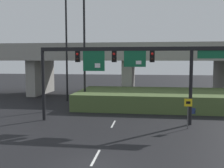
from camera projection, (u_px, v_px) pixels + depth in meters
ground_plane at (91, 167)px, 13.20m from camera, size 160.00×160.00×0.00m
lane_markings at (118, 115)px, 25.70m from camera, size 0.14×25.15×0.01m
signal_gantry at (124, 62)px, 21.94m from camera, size 15.58×0.44×6.44m
speed_limit_sign at (188, 109)px, 20.25m from camera, size 0.60×0.11×2.43m
highway_light_pole_near at (67, 44)px, 33.54m from camera, size 0.70×0.36×13.98m
highway_light_pole_far at (84, 26)px, 28.94m from camera, size 0.70×0.36×17.48m
overpass_bridge at (129, 60)px, 38.96m from camera, size 48.66×9.72×7.63m
grass_embankment at (154, 99)px, 30.21m from camera, size 17.39×9.21×1.76m
parked_sedan_near_right at (208, 107)px, 26.14m from camera, size 4.72×2.56×1.42m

